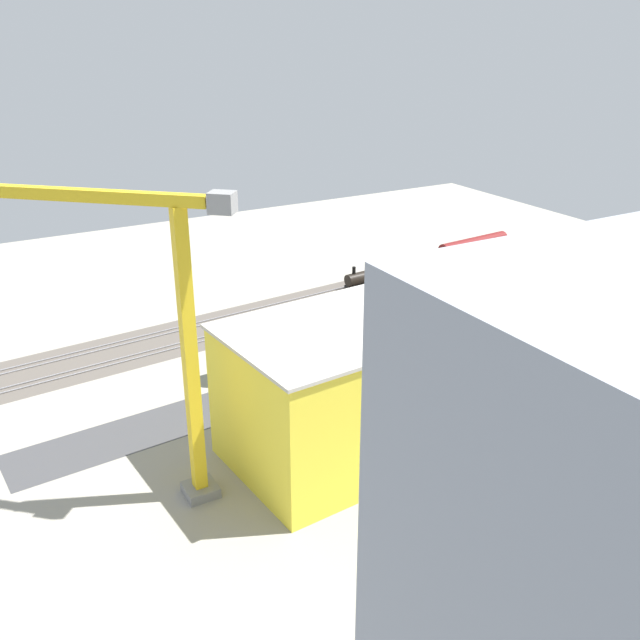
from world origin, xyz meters
name	(u,v)px	position (x,y,z in m)	size (l,w,h in m)	color
ground_plane	(376,346)	(0.00, 0.00, 0.00)	(187.87, 187.87, 0.00)	#9E998C
rail_bed	(312,304)	(0.00, -21.69, 0.00)	(117.42, 14.27, 0.01)	#5B544C
street_asphalt	(387,353)	(0.00, 3.10, 0.00)	(117.42, 9.00, 0.01)	#424244
track_rails	(312,303)	(0.00, -21.69, 0.18)	(117.08, 16.95, 0.12)	#9E9EA8
platform_canopy_near	(347,299)	(-1.98, -12.64, 3.70)	(45.73, 7.59, 3.89)	#A82D23
locomotive	(378,276)	(-17.10, -24.84, 1.72)	(15.15, 3.60, 4.84)	black
passenger_coach	(473,250)	(-42.29, -24.83, 3.24)	(19.27, 4.63, 6.18)	black
parked_car_0	(556,315)	(-34.87, 6.33, 0.75)	(4.61, 2.19, 1.68)	black
parked_car_1	(531,323)	(-28.09, 6.80, 0.75)	(4.53, 2.24, 1.67)	black
parked_car_2	(506,329)	(-22.41, 6.59, 0.78)	(4.83, 2.35, 1.73)	black
parked_car_3	(477,335)	(-16.19, 6.13, 0.82)	(4.93, 2.38, 1.86)	black
parked_car_4	(451,344)	(-10.23, 6.57, 0.71)	(4.43, 2.04, 1.60)	black
construction_building	(375,381)	(16.14, 23.12, 8.40)	(36.42, 18.65, 16.81)	yellow
construction_roof_slab	(378,317)	(16.14, 23.12, 17.01)	(37.02, 19.25, 0.40)	#B7B2A8
tower_crane	(160,320)	(41.66, 20.82, 21.22)	(23.56, 21.54, 34.81)	gray
box_truck_0	(289,390)	(20.97, 9.10, 1.78)	(9.45, 3.70, 3.67)	black
street_tree_0	(229,353)	(25.64, -1.17, 4.43)	(4.76, 4.76, 6.82)	brown
street_tree_1	(270,337)	(17.96, -2.83, 4.55)	(4.85, 4.85, 7.00)	brown
street_tree_2	(517,287)	(-32.18, -1.33, 4.09)	(4.11, 4.11, 6.16)	brown
traffic_light	(422,308)	(-10.56, -1.73, 4.11)	(0.50, 0.36, 6.17)	#333333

